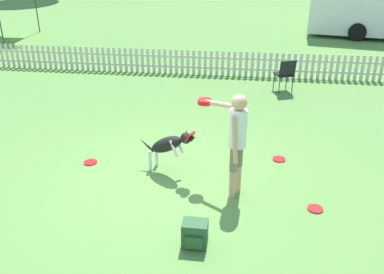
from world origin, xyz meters
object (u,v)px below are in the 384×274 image
Objects in this scene: frisbee_near_dog at (91,162)px; backpack_on_grass at (195,234)px; frisbee_midfield at (279,159)px; folding_chair_blue_left at (286,72)px; handler_person at (235,133)px; frisbee_near_handler at (315,209)px; leaping_dog at (169,144)px; equipment_trailer at (378,1)px.

frisbee_near_dog is 0.65× the size of backpack_on_grass.
folding_chair_blue_left is (0.34, 3.84, 0.52)m from frisbee_midfield.
handler_person reaches higher than frisbee_near_handler.
equipment_trailer reaches higher than leaping_dog.
backpack_on_grass is 6.67m from folding_chair_blue_left.
folding_chair_blue_left reaches higher than frisbee_near_dog.
leaping_dog is at bearing -6.05° from frisbee_near_dog.
backpack_on_grass is 0.06× the size of equipment_trailer.
handler_person reaches higher than frisbee_midfield.
handler_person is 1.36m from leaping_dog.
leaping_dog is at bearing -159.77° from frisbee_midfield.
leaping_dog is 2.04m from backpack_on_grass.
folding_chair_blue_left is (-0.14, 5.39, 0.52)m from frisbee_near_handler.
backpack_on_grass is at bearing 44.71° from leaping_dog.
equipment_trailer is (4.34, 11.05, 1.36)m from frisbee_midfield.
folding_chair_blue_left is at bearing 85.01° from frisbee_midfield.
handler_person is at bearing 71.37° from backpack_on_grass.
handler_person reaches higher than folding_chair_blue_left.
folding_chair_blue_left is at bearing -108.47° from equipment_trailer.
leaping_dog reaches higher than frisbee_near_dog.
frisbee_midfield is 0.04× the size of equipment_trailer.
backpack_on_grass is at bearing -173.90° from handler_person.
handler_person reaches higher than backpack_on_grass.
backpack_on_grass reaches higher than frisbee_midfield.
backpack_on_grass reaches higher than frisbee_near_handler.
handler_person is 1.85m from frisbee_midfield.
backpack_on_grass reaches higher than frisbee_near_dog.
equipment_trailer reaches higher than frisbee_midfield.
handler_person is at bearing -102.24° from equipment_trailer.
backpack_on_grass is at bearing 55.54° from folding_chair_blue_left.
frisbee_near_dog and frisbee_midfield have the same top height.
leaping_dog is 5.12m from folding_chair_blue_left.
frisbee_near_handler is (2.45, -0.82, -0.56)m from leaping_dog.
frisbee_midfield is 0.28× the size of folding_chair_blue_left.
handler_person reaches higher than frisbee_near_dog.
handler_person is 2.96m from frisbee_near_dog.
frisbee_near_handler is (1.30, -0.31, -1.09)m from handler_person.
frisbee_near_handler is 5.42m from folding_chair_blue_left.
leaping_dog is 13.39m from equipment_trailer.
equipment_trailer is at bearing 1.94° from handler_person.
frisbee_near_dog is at bearing 137.23° from backpack_on_grass.
handler_person is at bearing 56.77° from folding_chair_blue_left.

